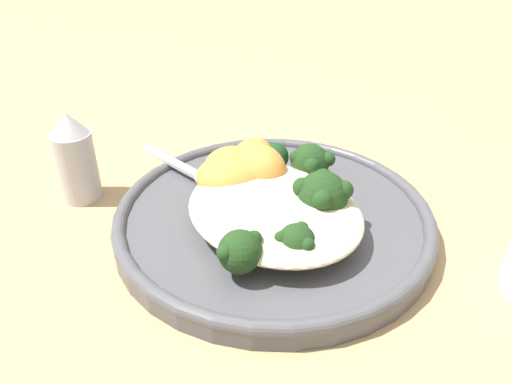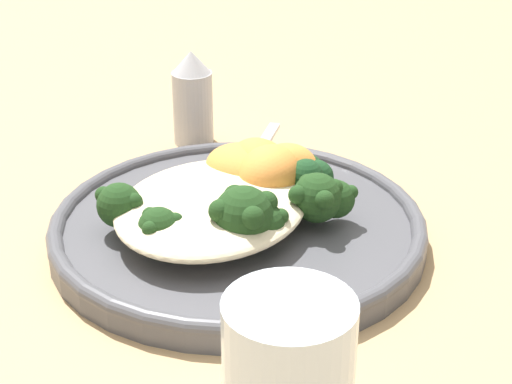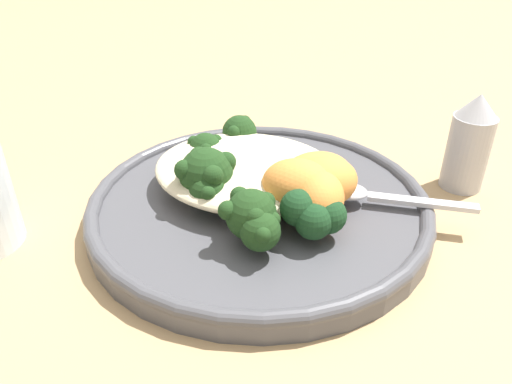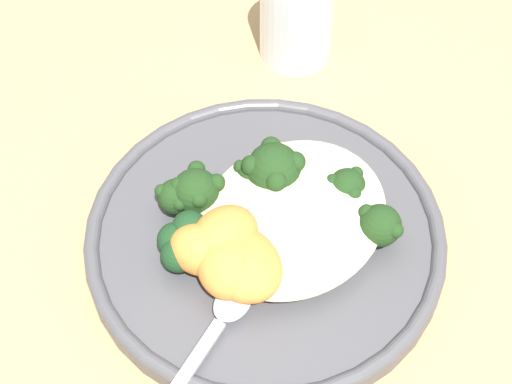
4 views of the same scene
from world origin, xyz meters
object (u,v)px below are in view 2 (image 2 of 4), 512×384
(plate, at_px, (238,227))
(kale_tuft, at_px, (302,174))
(broccoli_stalk_4, at_px, (304,198))
(broccoli_stalk_1, at_px, (184,219))
(salt_shaker, at_px, (193,98))
(broccoli_stalk_2, at_px, (244,213))
(broccoli_stalk_5, at_px, (319,199))
(broccoli_stalk_0, at_px, (146,204))
(sweet_potato_chunk_1, at_px, (247,168))
(water_glass, at_px, (288,381))
(spoon, at_px, (251,162))
(quinoa_mound, at_px, (211,206))
(sweet_potato_chunk_2, at_px, (288,167))
(broccoli_stalk_3, at_px, (259,216))
(sweet_potato_chunk_3, at_px, (270,173))
(sweet_potato_chunk_0, at_px, (257,164))

(plate, xyz_separation_m, kale_tuft, (0.05, -0.03, 0.03))
(broccoli_stalk_4, bearing_deg, broccoli_stalk_1, -134.80)
(kale_tuft, bearing_deg, salt_shaker, 55.58)
(broccoli_stalk_2, bearing_deg, plate, -171.62)
(broccoli_stalk_1, distance_m, broccoli_stalk_5, 0.10)
(broccoli_stalk_0, bearing_deg, salt_shaker, -117.77)
(broccoli_stalk_1, xyz_separation_m, sweet_potato_chunk_1, (0.08, -0.01, 0.01))
(plate, bearing_deg, kale_tuft, -29.48)
(broccoli_stalk_2, distance_m, water_glass, 0.18)
(broccoli_stalk_5, height_order, spoon, broccoli_stalk_5)
(quinoa_mound, bearing_deg, plate, -38.95)
(broccoli_stalk_5, bearing_deg, broccoli_stalk_0, -157.13)
(sweet_potato_chunk_1, relative_size, sweet_potato_chunk_2, 1.48)
(plate, distance_m, salt_shaker, 0.19)
(broccoli_stalk_5, bearing_deg, quinoa_mound, -153.44)
(broccoli_stalk_3, bearing_deg, spoon, 170.19)
(broccoli_stalk_3, xyz_separation_m, sweet_potato_chunk_3, (0.05, 0.01, 0.01))
(broccoli_stalk_0, bearing_deg, quinoa_mound, 156.78)
(broccoli_stalk_1, distance_m, sweet_potato_chunk_0, 0.09)
(broccoli_stalk_3, distance_m, sweet_potato_chunk_0, 0.07)
(spoon, xyz_separation_m, salt_shaker, (0.07, 0.09, 0.02))
(broccoli_stalk_5, distance_m, sweet_potato_chunk_2, 0.05)
(broccoli_stalk_4, bearing_deg, kale_tuft, 120.27)
(sweet_potato_chunk_3, bearing_deg, broccoli_stalk_2, -172.86)
(broccoli_stalk_3, bearing_deg, quinoa_mound, -127.07)
(spoon, bearing_deg, plate, -172.04)
(broccoli_stalk_0, distance_m, salt_shaker, 0.19)
(sweet_potato_chunk_3, bearing_deg, broccoli_stalk_5, -103.13)
(broccoli_stalk_3, xyz_separation_m, broccoli_stalk_5, (0.04, -0.03, -0.00))
(plate, xyz_separation_m, broccoli_stalk_2, (-0.03, -0.02, 0.03))
(sweet_potato_chunk_0, bearing_deg, broccoli_stalk_4, -124.35)
(sweet_potato_chunk_2, bearing_deg, broccoli_stalk_5, -127.79)
(broccoli_stalk_5, bearing_deg, plate, -160.05)
(sweet_potato_chunk_3, bearing_deg, plate, 163.71)
(broccoli_stalk_4, relative_size, salt_shaker, 0.94)
(sweet_potato_chunk_0, relative_size, sweet_potato_chunk_3, 0.99)
(broccoli_stalk_0, xyz_separation_m, sweet_potato_chunk_3, (0.07, -0.07, 0.01))
(sweet_potato_chunk_0, bearing_deg, sweet_potato_chunk_3, -130.63)
(quinoa_mound, relative_size, broccoli_stalk_4, 1.88)
(salt_shaker, bearing_deg, sweet_potato_chunk_0, -133.22)
(quinoa_mound, height_order, broccoli_stalk_5, broccoli_stalk_5)
(quinoa_mound, xyz_separation_m, sweet_potato_chunk_0, (0.07, -0.01, 0.01))
(sweet_potato_chunk_1, height_order, kale_tuft, sweet_potato_chunk_1)
(broccoli_stalk_1, xyz_separation_m, broccoli_stalk_5, (0.07, -0.08, 0.00))
(sweet_potato_chunk_0, bearing_deg, broccoli_stalk_5, -112.02)
(broccoli_stalk_0, xyz_separation_m, broccoli_stalk_1, (-0.01, -0.03, -0.00))
(plate, bearing_deg, spoon, 17.10)
(sweet_potato_chunk_2, relative_size, salt_shaker, 0.53)
(broccoli_stalk_4, distance_m, broccoli_stalk_5, 0.01)
(broccoli_stalk_2, bearing_deg, broccoli_stalk_0, -110.61)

